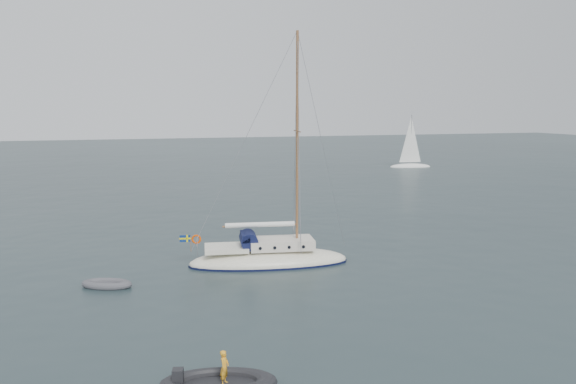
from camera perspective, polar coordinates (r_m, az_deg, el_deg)
name	(u,v)px	position (r m, az deg, el deg)	size (l,w,h in m)	color
ground	(272,277)	(32.07, -1.68, -8.61)	(300.00, 300.00, 0.00)	black
sailboat	(269,247)	(34.32, -1.94, -5.56)	(10.22, 3.06, 14.56)	white
dinghy	(107,284)	(31.75, -17.94, -8.89)	(2.75, 1.24, 0.39)	#4C4B50
rib	(218,383)	(20.20, -7.13, -18.70)	(4.02, 1.83, 1.41)	black
distant_yacht_b	(411,144)	(92.22, 12.35, 4.83)	(6.74, 3.59, 8.93)	silver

